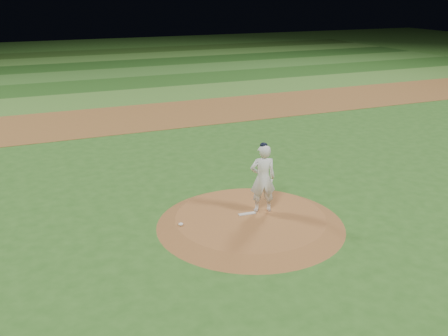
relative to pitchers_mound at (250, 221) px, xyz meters
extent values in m
plane|color=#2D601F|center=(0.00, 0.00, -0.12)|extent=(120.00, 120.00, 0.00)
cube|color=brown|center=(0.00, 14.00, -0.12)|extent=(70.00, 6.00, 0.02)
cube|color=#44792C|center=(0.00, 19.50, -0.12)|extent=(70.00, 5.00, 0.02)
cube|color=#224F19|center=(0.00, 24.50, -0.12)|extent=(70.00, 5.00, 0.02)
cube|color=#356A26|center=(0.00, 29.50, -0.12)|extent=(70.00, 5.00, 0.02)
cube|color=#1D4716|center=(0.00, 34.50, -0.12)|extent=(70.00, 5.00, 0.02)
cube|color=#3D7229|center=(0.00, 39.50, -0.12)|extent=(70.00, 5.00, 0.02)
cube|color=#244817|center=(0.00, 44.50, -0.12)|extent=(70.00, 5.00, 0.02)
cone|color=#955B2E|center=(0.00, 0.00, 0.00)|extent=(5.50, 5.50, 0.25)
cube|color=silver|center=(-0.01, 0.20, 0.14)|extent=(0.53, 0.16, 0.03)
ellipsoid|color=white|center=(-2.06, 0.25, 0.16)|extent=(0.14, 0.14, 0.08)
imported|color=white|center=(0.49, 0.24, 1.17)|extent=(0.86, 0.67, 2.08)
ellipsoid|color=black|center=(0.49, 0.24, 2.19)|extent=(0.22, 0.22, 0.15)
camera|label=1|loc=(-5.83, -11.89, 6.41)|focal=40.00mm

